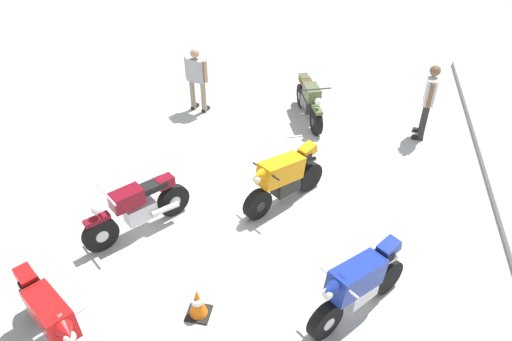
# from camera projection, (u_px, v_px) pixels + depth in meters

# --- Properties ---
(ground_plane) EXTENTS (40.00, 40.00, 0.00)m
(ground_plane) POSITION_uv_depth(u_px,v_px,m) (265.00, 186.00, 9.94)
(ground_plane) COLOR #B7B2A8
(curb_edge) EXTENTS (14.00, 0.30, 0.15)m
(curb_edge) POSITION_uv_depth(u_px,v_px,m) (505.00, 213.00, 9.16)
(curb_edge) COLOR #9C978F
(curb_edge) RESTS_ON ground
(motorcycle_blue_sportbike) EXTENTS (1.63, 1.38, 1.14)m
(motorcycle_blue_sportbike) POSITION_uv_depth(u_px,v_px,m) (358.00, 284.00, 7.12)
(motorcycle_blue_sportbike) COLOR black
(motorcycle_blue_sportbike) RESTS_ON ground
(motorcycle_maroon_cruiser) EXTENTS (1.70, 1.41, 1.09)m
(motorcycle_maroon_cruiser) POSITION_uv_depth(u_px,v_px,m) (138.00, 208.00, 8.60)
(motorcycle_maroon_cruiser) COLOR black
(motorcycle_maroon_cruiser) RESTS_ON ground
(motorcycle_olive_vintage) EXTENTS (1.88, 0.93, 1.07)m
(motorcycle_olive_vintage) POSITION_uv_depth(u_px,v_px,m) (309.00, 101.00, 11.88)
(motorcycle_olive_vintage) COLOR black
(motorcycle_olive_vintage) RESTS_ON ground
(motorcycle_orange_sportbike) EXTENTS (1.67, 1.33, 1.14)m
(motorcycle_orange_sportbike) POSITION_uv_depth(u_px,v_px,m) (284.00, 177.00, 9.20)
(motorcycle_orange_sportbike) COLOR black
(motorcycle_orange_sportbike) RESTS_ON ground
(motorcycle_red_sportbike) EXTENTS (1.28, 1.70, 1.14)m
(motorcycle_red_sportbike) POSITION_uv_depth(u_px,v_px,m) (51.00, 319.00, 6.62)
(motorcycle_red_sportbike) COLOR black
(motorcycle_red_sportbike) RESTS_ON ground
(person_in_gray_shirt) EXTENTS (0.41, 0.64, 1.65)m
(person_in_gray_shirt) POSITION_uv_depth(u_px,v_px,m) (197.00, 77.00, 11.94)
(person_in_gray_shirt) COLOR gray
(person_in_gray_shirt) RESTS_ON ground
(person_in_white_shirt) EXTENTS (0.68, 0.35, 1.78)m
(person_in_white_shirt) POSITION_uv_depth(u_px,v_px,m) (429.00, 97.00, 10.90)
(person_in_white_shirt) COLOR #262628
(person_in_white_shirt) RESTS_ON ground
(traffic_cone) EXTENTS (0.36, 0.36, 0.53)m
(traffic_cone) POSITION_uv_depth(u_px,v_px,m) (198.00, 303.00, 7.26)
(traffic_cone) COLOR black
(traffic_cone) RESTS_ON ground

